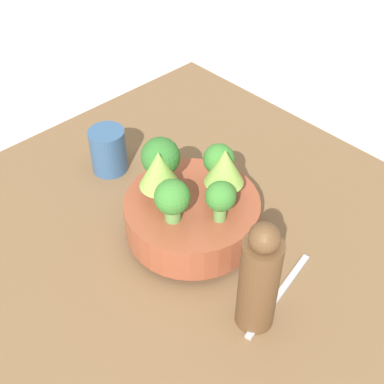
{
  "coord_description": "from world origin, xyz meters",
  "views": [
    {
      "loc": [
        -0.41,
        -0.46,
        0.69
      ],
      "look_at": [
        0.01,
        -0.01,
        0.13
      ],
      "focal_mm": 50.0,
      "sensor_mm": 36.0,
      "label": 1
    }
  ],
  "objects_px": {
    "cup": "(108,150)",
    "fork": "(279,294)",
    "pepper_mill": "(259,279)",
    "bowl": "(192,216)"
  },
  "relations": [
    {
      "from": "bowl",
      "to": "cup",
      "type": "distance_m",
      "value": 0.23
    },
    {
      "from": "cup",
      "to": "fork",
      "type": "xyz_separation_m",
      "value": [
        0.0,
        -0.41,
        -0.04
      ]
    },
    {
      "from": "cup",
      "to": "pepper_mill",
      "type": "distance_m",
      "value": 0.42
    },
    {
      "from": "pepper_mill",
      "to": "bowl",
      "type": "bearing_deg",
      "value": 74.7
    },
    {
      "from": "pepper_mill",
      "to": "fork",
      "type": "distance_m",
      "value": 0.11
    },
    {
      "from": "cup",
      "to": "fork",
      "type": "distance_m",
      "value": 0.41
    },
    {
      "from": "bowl",
      "to": "fork",
      "type": "height_order",
      "value": "bowl"
    },
    {
      "from": "bowl",
      "to": "pepper_mill",
      "type": "xyz_separation_m",
      "value": [
        -0.05,
        -0.18,
        0.05
      ]
    },
    {
      "from": "cup",
      "to": "pepper_mill",
      "type": "relative_size",
      "value": 0.45
    },
    {
      "from": "fork",
      "to": "pepper_mill",
      "type": "bearing_deg",
      "value": -178.92
    }
  ]
}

